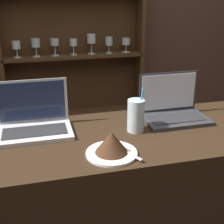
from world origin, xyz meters
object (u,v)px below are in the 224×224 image
object	(u,v)px
laptop_near	(34,121)
water_glass	(136,116)
laptop_far	(173,109)
cake_plate	(112,145)

from	to	relation	value
laptop_near	water_glass	world-z (taller)	laptop_near
laptop_far	cake_plate	distance (m)	0.47
water_glass	cake_plate	bearing A→B (deg)	-130.87
laptop_far	laptop_near	bearing A→B (deg)	178.37
laptop_far	water_glass	world-z (taller)	laptop_far
laptop_near	cake_plate	xyz separation A→B (m)	(0.28, -0.29, -0.01)
laptop_near	laptop_far	xyz separation A→B (m)	(0.66, -0.02, 0.00)
water_glass	laptop_near	bearing A→B (deg)	165.60
laptop_near	laptop_far	world-z (taller)	laptop_near
cake_plate	water_glass	xyz separation A→B (m)	(0.16, 0.18, 0.03)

